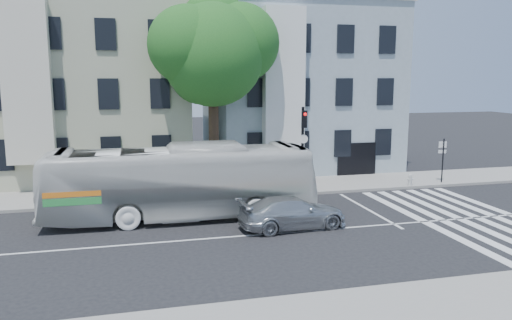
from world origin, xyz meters
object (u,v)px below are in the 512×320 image
object	(u,v)px
sedan	(293,212)
traffic_signal	(303,137)
bus	(181,182)
fire_hydrant	(410,179)

from	to	relation	value
sedan	traffic_signal	world-z (taller)	traffic_signal
bus	fire_hydrant	distance (m)	13.83
bus	sedan	xyz separation A→B (m)	(4.42, -2.63, -1.01)
fire_hydrant	sedan	bearing A→B (deg)	-147.54
traffic_signal	sedan	bearing A→B (deg)	-87.97
traffic_signal	fire_hydrant	world-z (taller)	traffic_signal
sedan	traffic_signal	bearing A→B (deg)	-26.89
bus	traffic_signal	distance (m)	8.48
sedan	bus	bearing A→B (deg)	54.90
sedan	fire_hydrant	size ratio (longest dim) A/B	6.95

